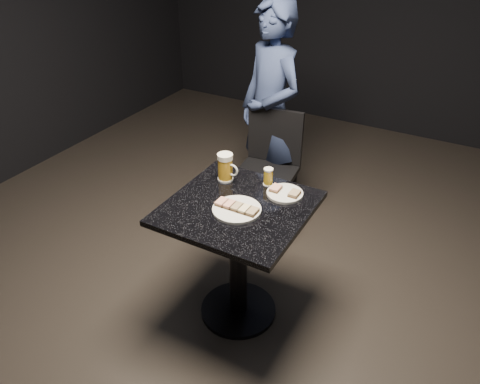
% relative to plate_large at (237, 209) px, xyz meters
% --- Properties ---
extents(floor, '(6.00, 6.00, 0.00)m').
position_rel_plate_large_xyz_m(floor, '(-0.02, 0.04, -0.76)').
color(floor, black).
rests_on(floor, ground).
extents(plate_large, '(0.25, 0.25, 0.01)m').
position_rel_plate_large_xyz_m(plate_large, '(0.00, 0.00, 0.00)').
color(plate_large, silver).
rests_on(plate_large, table).
extents(plate_small, '(0.19, 0.19, 0.01)m').
position_rel_plate_large_xyz_m(plate_small, '(0.15, 0.25, 0.00)').
color(plate_small, silver).
rests_on(plate_small, table).
extents(patron, '(0.68, 0.60, 1.56)m').
position_rel_plate_large_xyz_m(patron, '(-0.38, 1.15, 0.02)').
color(patron, navy).
rests_on(patron, floor).
extents(table, '(0.70, 0.70, 0.75)m').
position_rel_plate_large_xyz_m(table, '(-0.02, 0.04, -0.25)').
color(table, black).
rests_on(table, floor).
extents(beer_mug, '(0.13, 0.09, 0.16)m').
position_rel_plate_large_xyz_m(beer_mug, '(-0.20, 0.23, 0.07)').
color(beer_mug, silver).
rests_on(beer_mug, table).
extents(beer_tumbler, '(0.06, 0.06, 0.10)m').
position_rel_plate_large_xyz_m(beer_tumbler, '(0.02, 0.30, 0.04)').
color(beer_tumbler, silver).
rests_on(beer_tumbler, table).
extents(chair, '(0.43, 0.43, 0.87)m').
position_rel_plate_large_xyz_m(chair, '(-0.27, 0.93, -0.26)').
color(chair, black).
rests_on(chair, floor).
extents(canapes_on_plate_large, '(0.22, 0.07, 0.02)m').
position_rel_plate_large_xyz_m(canapes_on_plate_large, '(0.00, 0.00, 0.02)').
color(canapes_on_plate_large, '#4C3521').
rests_on(canapes_on_plate_large, plate_large).
extents(canapes_on_plate_small, '(0.16, 0.07, 0.02)m').
position_rel_plate_large_xyz_m(canapes_on_plate_small, '(0.15, 0.25, 0.02)').
color(canapes_on_plate_small, '#4C3521').
rests_on(canapes_on_plate_small, plate_small).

